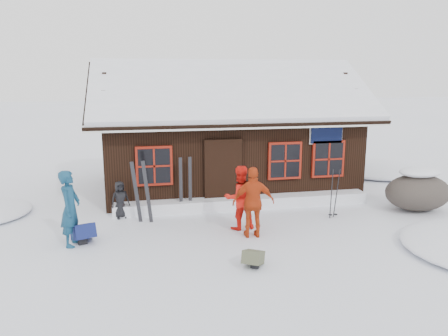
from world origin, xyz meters
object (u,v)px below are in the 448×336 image
Objects in this scene: skier_crouched at (120,200)px; skier_teal at (70,208)px; skier_orange_right at (253,202)px; skier_orange_left at (239,198)px; backpack_olive at (253,260)px; boulder at (418,191)px; ski_poles at (334,194)px; backpack_blue at (83,235)px.

skier_teal is at bearing -140.20° from skier_crouched.
skier_orange_left is at bearing -67.24° from skier_orange_right.
backpack_olive is at bearing -73.77° from skier_crouched.
ski_poles is at bearing -176.77° from boulder.
boulder is at bearing -16.63° from backpack_blue.
boulder is 1.36× the size of ski_poles.
backpack_olive is at bearing -153.97° from boulder.
boulder is 6.36m from backpack_olive.
ski_poles is (-2.70, -0.15, 0.10)m from boulder.
backpack_olive is at bearing -138.76° from ski_poles.
backpack_olive is (-0.44, -1.65, -0.74)m from skier_orange_right.
skier_orange_right is (4.26, -0.30, -0.02)m from skier_teal.
backpack_blue reaches higher than backpack_olive.
skier_crouched is at bearing 168.99° from ski_poles.
backpack_blue is 4.17m from backpack_olive.
ski_poles is 4.03m from backpack_olive.
skier_orange_left is at bearing -174.67° from boulder.
skier_crouched is 4.69m from backpack_olive.
skier_crouched is (-3.02, 1.48, -0.31)m from skier_orange_left.
backpack_blue is at bearing -179.23° from backpack_olive.
skier_orange_right is at bearing 98.00° from skier_orange_left.
skier_orange_left reaches higher than boulder.
skier_orange_left is 3.90m from backpack_blue.
skier_crouched is at bearing -35.37° from skier_orange_left.
ski_poles reaches higher than boulder.
skier_orange_left reaches higher than backpack_olive.
boulder reaches higher than skier_crouched.
boulder is 2.71m from ski_poles.
skier_orange_right is 3.53× the size of backpack_olive.
skier_orange_right is at bearing -158.96° from ski_poles.
boulder is (5.46, 0.51, -0.25)m from skier_orange_left.
skier_orange_right is 3.87m from skier_crouched.
skier_orange_left reaches higher than backpack_blue.
skier_teal is 1.26× the size of ski_poles.
backpack_blue is at bearing -175.85° from boulder.
ski_poles is (6.83, 0.68, -0.22)m from skier_teal.
ski_poles reaches higher than backpack_olive.
backpack_blue is (-0.82, -1.65, -0.35)m from skier_crouched.
skier_crouched is 5.90m from ski_poles.
skier_crouched is 2.11× the size of backpack_olive.
backpack_olive is (-0.24, -2.28, -0.69)m from skier_orange_left.
ski_poles is at bearing 178.10° from skier_orange_left.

